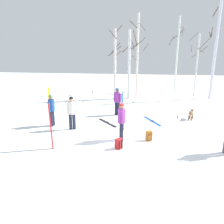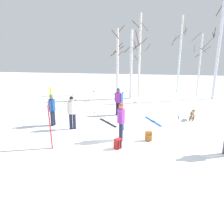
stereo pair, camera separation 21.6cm
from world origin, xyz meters
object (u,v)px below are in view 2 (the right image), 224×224
person_2 (118,100)px  ski_pair_lying_0 (153,121)px  ski_pair_planted_1 (51,101)px  water_bottle_0 (179,118)px  birch_tree_4 (200,63)px  birch_tree_1 (131,64)px  backpack_1 (149,136)px  dog (192,114)px  ski_pair_planted_2 (123,112)px  ski_pair_planted_0 (50,126)px  birch_tree_0 (117,60)px  ski_pair_lying_1 (108,123)px  backpack_0 (118,144)px  ski_poles_0 (94,102)px  birch_tree_3 (180,54)px  birch_tree_5 (218,49)px  person_4 (121,119)px  person_3 (72,111)px  person_1 (52,108)px  birch_tree_2 (140,55)px

person_2 → ski_pair_lying_0: size_ratio=0.96×
ski_pair_planted_1 → water_bottle_0: (7.82, 0.25, -0.76)m
ski_pair_lying_0 → ski_pair_planted_1: bearing=176.5°
ski_pair_planted_1 → birch_tree_4: birch_tree_4 is taller
birch_tree_1 → backpack_1: bearing=-80.2°
dog → ski_pair_planted_1: size_ratio=0.49×
birch_tree_1 → ski_pair_planted_2: bearing=-88.2°
birch_tree_1 → ski_pair_planted_0: bearing=-103.1°
person_2 → birch_tree_4: birch_tree_4 is taller
backpack_1 → birch_tree_0: (-3.01, 11.10, 2.87)m
ski_pair_lying_1 → dog: bearing=15.8°
ski_pair_planted_1 → ski_pair_planted_2: 5.27m
birch_tree_1 → backpack_0: bearing=-88.2°
person_2 → ski_poles_0: person_2 is taller
person_2 → backpack_1: person_2 is taller
ski_pair_planted_1 → birch_tree_0: birch_tree_0 is taller
water_bottle_0 → backpack_0: bearing=-123.1°
backpack_1 → birch_tree_0: size_ratio=0.07×
person_2 → ski_pair_lying_1: bearing=-102.4°
ski_pair_lying_0 → ski_pair_lying_1: size_ratio=1.20×
ski_pair_lying_0 → birch_tree_3: birch_tree_3 is taller
backpack_0 → birch_tree_5: birch_tree_5 is taller
person_4 → birch_tree_5: birch_tree_5 is taller
backpack_0 → birch_tree_4: bearing=65.8°
person_3 → birch_tree_4: 13.01m
ski_pair_planted_2 → ski_poles_0: ski_pair_planted_2 is taller
person_1 → backpack_0: (3.85, -2.34, -0.77)m
person_1 → birch_tree_3: birch_tree_3 is taller
ski_pair_planted_0 → birch_tree_1: bearing=76.9°
birch_tree_0 → birch_tree_5: (8.25, -1.18, 0.98)m
birch_tree_0 → person_4: bearing=-81.0°
birch_tree_2 → ski_pair_lying_0: bearing=-80.0°
person_4 → ski_pair_planted_0: ski_pair_planted_0 is taller
ski_pair_planted_1 → birch_tree_0: size_ratio=0.29×
ski_pair_planted_1 → ski_pair_planted_2: bearing=-24.6°
ski_pair_planted_0 → birch_tree_5: birch_tree_5 is taller
ski_pair_lying_1 → ski_poles_0: bearing=126.0°
dog → ski_pair_lying_1: size_ratio=0.57×
ski_pair_planted_2 → ski_pair_lying_1: ski_pair_planted_2 is taller
birch_tree_4 → birch_tree_5: 1.94m
ski_pair_lying_1 → birch_tree_2: birch_tree_2 is taller
ski_pair_planted_2 → backpack_0: size_ratio=4.56×
person_4 → ski_pair_planted_0: size_ratio=0.90×
dog → water_bottle_0: bearing=-177.3°
water_bottle_0 → birch_tree_1: birch_tree_1 is taller
person_4 → ski_poles_0: person_4 is taller
ski_pair_planted_2 → ski_pair_planted_1: bearing=155.4°
birch_tree_1 → person_4: bearing=-88.0°
ski_pair_lying_0 → ski_pair_planted_2: bearing=-130.2°
ski_pair_planted_1 → backpack_0: bearing=-41.6°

